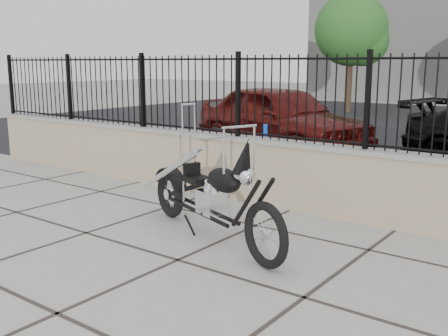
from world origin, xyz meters
The scene contains 7 objects.
ground_plane centered at (0.00, 0.00, 0.00)m, with size 90.00×90.00×0.00m, color #99968E.
retaining_wall centered at (0.00, 2.50, 0.48)m, with size 14.00×0.36×0.96m, color gray.
iron_fence centered at (0.00, 2.50, 1.56)m, with size 14.00×0.08×1.20m, color black.
chopper_motorcycle centered at (-0.19, 0.77, 0.80)m, with size 2.66×0.47×1.60m, color black, non-canonical shape.
car_red centered at (-2.63, 6.49, 0.79)m, with size 1.86×4.62×1.57m, color #4D0E0B.
bollard_a centered at (-1.82, 4.56, 0.44)m, with size 0.11×0.11×0.89m, color #0B24AD.
tree_left centered at (-5.58, 16.99, 3.52)m, with size 2.98×2.98×5.03m.
Camera 1 is at (3.52, -3.89, 2.05)m, focal length 42.00 mm.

